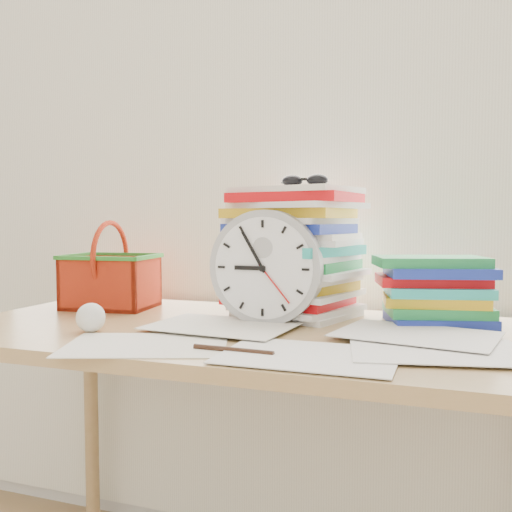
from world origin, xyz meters
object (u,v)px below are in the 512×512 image
at_px(paper_stack, 294,252).
at_px(desk, 249,360).
at_px(book_stack, 436,290).
at_px(clock, 267,267).
at_px(basket, 111,265).

bearing_deg(paper_stack, desk, -104.02).
relative_size(desk, book_stack, 5.19).
xyz_separation_m(clock, book_stack, (0.38, 0.14, -0.06)).
relative_size(clock, book_stack, 1.00).
height_order(paper_stack, basket, paper_stack).
xyz_separation_m(desk, book_stack, (0.40, 0.20, 0.16)).
bearing_deg(desk, basket, 162.32).
bearing_deg(basket, paper_stack, -0.35).
relative_size(desk, clock, 5.17).
distance_m(paper_stack, clock, 0.15).
bearing_deg(clock, basket, 169.65).
height_order(clock, basket, clock).
height_order(clock, book_stack, clock).
bearing_deg(clock, desk, -112.02).
bearing_deg(basket, clock, -16.61).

